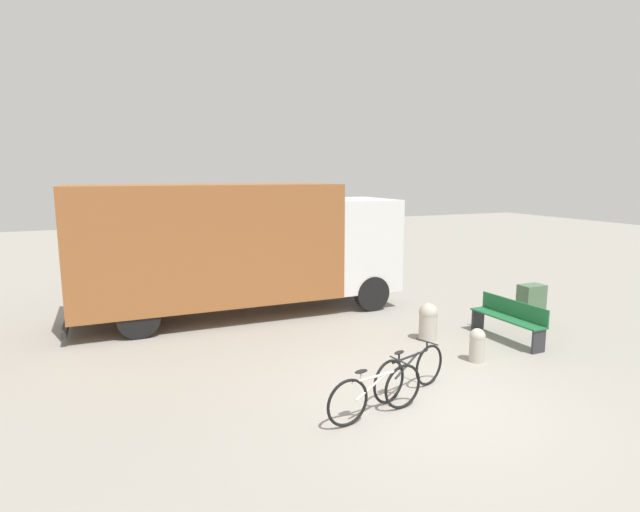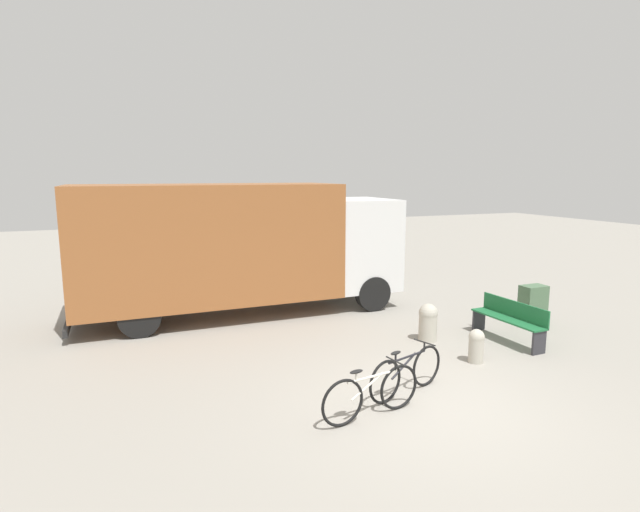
% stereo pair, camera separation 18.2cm
% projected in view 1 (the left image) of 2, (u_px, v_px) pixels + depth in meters
% --- Properties ---
extents(ground_plane, '(60.00, 60.00, 0.00)m').
position_uv_depth(ground_plane, '(432.00, 404.00, 7.84)').
color(ground_plane, gray).
extents(delivery_truck, '(8.23, 2.37, 3.33)m').
position_uv_depth(delivery_truck, '(238.00, 244.00, 12.59)').
color(delivery_truck, '#99592D').
rests_on(delivery_truck, ground).
extents(park_bench, '(0.47, 1.84, 0.88)m').
position_uv_depth(park_bench, '(509.00, 317.00, 10.79)').
color(park_bench, '#1E6638').
rests_on(park_bench, ground).
extents(bicycle_near, '(1.73, 0.45, 0.80)m').
position_uv_depth(bicycle_near, '(376.00, 393.00, 7.37)').
color(bicycle_near, black).
rests_on(bicycle_near, ground).
extents(bicycle_middle, '(1.67, 0.64, 0.80)m').
position_uv_depth(bicycle_middle, '(410.00, 372.00, 8.16)').
color(bicycle_middle, black).
rests_on(bicycle_middle, ground).
extents(bollard_near_bench, '(0.30, 0.30, 0.66)m').
position_uv_depth(bollard_near_bench, '(477.00, 344.00, 9.57)').
color(bollard_near_bench, '#B2AD9E').
rests_on(bollard_near_bench, ground).
extents(bollard_far_bench, '(0.41, 0.41, 0.82)m').
position_uv_depth(bollard_far_bench, '(428.00, 321.00, 10.79)').
color(bollard_far_bench, '#B2AD9E').
rests_on(bollard_far_bench, ground).
extents(utility_box, '(0.60, 0.39, 0.96)m').
position_uv_depth(utility_box, '(531.00, 304.00, 11.97)').
color(utility_box, '#4C6B4C').
rests_on(utility_box, ground).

